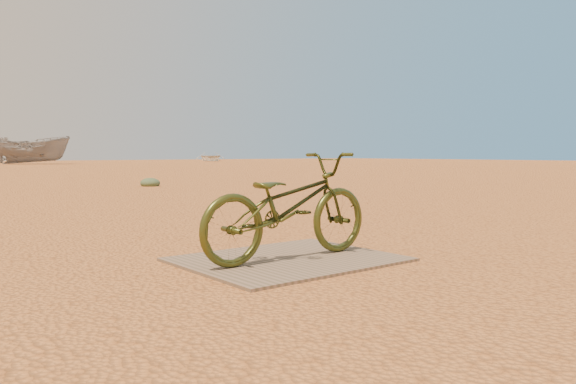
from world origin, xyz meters
TOP-DOWN VIEW (x-y plane):
  - ground at (0.00, 0.00)m, footprint 120.00×120.00m
  - plywood_board at (0.18, -0.30)m, footprint 1.59×1.28m
  - bicycle at (0.17, -0.32)m, footprint 1.56×0.54m
  - boat_mid_right at (8.66, 40.91)m, footprint 5.70×4.59m
  - boat_far_right at (26.95, 46.08)m, footprint 4.92×5.33m
  - kale_b at (3.56, 9.52)m, footprint 0.49×0.49m

SIDE VIEW (x-z plane):
  - ground at x=0.00m, z-range 0.00..0.00m
  - kale_b at x=3.56m, z-range -0.13..0.13m
  - plywood_board at x=0.18m, z-range 0.00..0.02m
  - bicycle at x=0.17m, z-range 0.02..0.84m
  - boat_far_right at x=26.95m, z-range 0.00..0.90m
  - boat_mid_right at x=8.66m, z-range 0.00..2.10m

